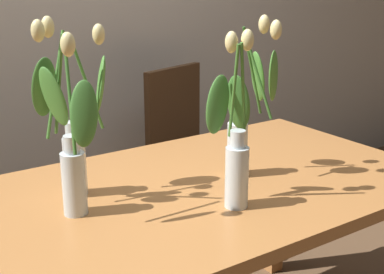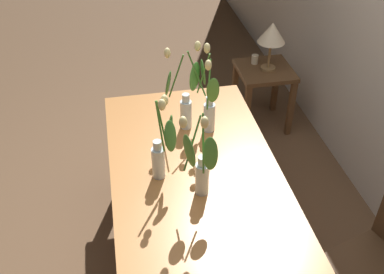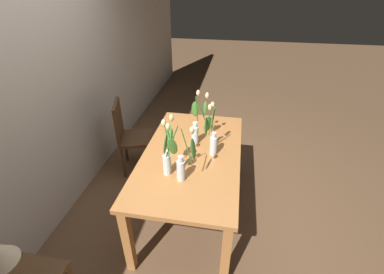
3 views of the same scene
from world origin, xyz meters
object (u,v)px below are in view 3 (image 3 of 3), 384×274
tulip_vase_0 (197,125)px  tulip_vase_3 (168,155)px  dining_chair (129,133)px  tulip_vase_1 (212,138)px  tulip_vase_2 (180,161)px  dining_table (192,161)px

tulip_vase_0 → tulip_vase_3: tulip_vase_3 is taller
tulip_vase_0 → dining_chair: (0.37, 0.89, -0.40)m
tulip_vase_1 → tulip_vase_2: (-0.41, 0.20, 0.01)m
tulip_vase_3 → dining_chair: (0.91, 0.74, -0.40)m
tulip_vase_3 → dining_table: bearing=-22.6°
dining_table → dining_chair: 1.06m
tulip_vase_2 → tulip_vase_3: tulip_vase_2 is taller
dining_table → tulip_vase_3: bearing=157.4°
dining_table → tulip_vase_2: size_ratio=2.97×
dining_table → tulip_vase_3: size_ratio=2.99×
dining_table → tulip_vase_0: tulip_vase_0 is taller
tulip_vase_0 → dining_table: bearing=176.1°
dining_chair → tulip_vase_0: bearing=-112.7°
tulip_vase_2 → dining_chair: (0.97, 0.86, -0.40)m
tulip_vase_0 → tulip_vase_3: 0.55m
dining_table → tulip_vase_1: size_ratio=3.18×
tulip_vase_2 → tulip_vase_3: (0.06, 0.11, -0.00)m
tulip_vase_1 → tulip_vase_3: tulip_vase_3 is taller
dining_table → tulip_vase_3: 0.45m
tulip_vase_0 → tulip_vase_3: size_ratio=0.98×
dining_chair → dining_table: bearing=-123.4°
tulip_vase_1 → dining_table: bearing=97.9°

